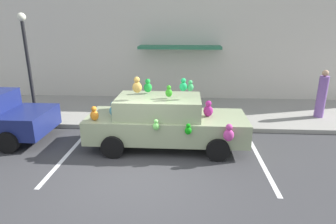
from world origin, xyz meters
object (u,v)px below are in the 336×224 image
at_px(plush_covered_car, 165,121).
at_px(teddy_bear_on_sidewalk, 152,112).
at_px(street_lamp_post, 27,56).
at_px(pedestrian_near_shopfront, 322,95).

height_order(plush_covered_car, teddy_bear_on_sidewalk, plush_covered_car).
height_order(plush_covered_car, street_lamp_post, street_lamp_post).
bearing_deg(pedestrian_near_shopfront, teddy_bear_on_sidewalk, -173.20).
distance_m(plush_covered_car, teddy_bear_on_sidewalk, 2.09).
distance_m(teddy_bear_on_sidewalk, street_lamp_post, 4.77).
bearing_deg(pedestrian_near_shopfront, plush_covered_car, -154.51).
bearing_deg(street_lamp_post, teddy_bear_on_sidewalk, 2.51).
bearing_deg(street_lamp_post, pedestrian_near_shopfront, 5.06).
relative_size(plush_covered_car, pedestrian_near_shopfront, 2.60).
relative_size(teddy_bear_on_sidewalk, street_lamp_post, 0.18).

